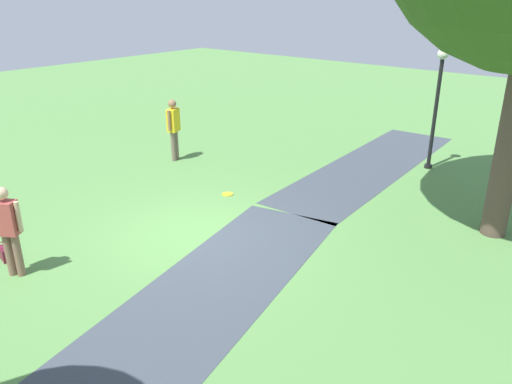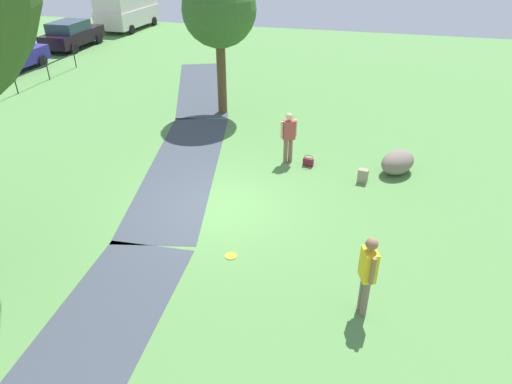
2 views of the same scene
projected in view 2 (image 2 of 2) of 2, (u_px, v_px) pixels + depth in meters
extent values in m
plane|color=#558946|center=(220.00, 206.00, 11.99)|extent=(48.00, 48.00, 0.00)
cube|color=#3B434C|center=(183.00, 166.00, 13.96)|extent=(8.25, 3.67, 0.01)
cube|color=#3B434C|center=(201.00, 87.00, 20.84)|extent=(8.20, 4.73, 0.01)
cylinder|color=brown|center=(222.00, 76.00, 17.34)|extent=(0.35, 0.35, 2.88)
sphere|color=#396029|center=(219.00, 9.00, 16.14)|extent=(2.67, 2.67, 2.67)
ellipsoid|color=slate|center=(398.00, 162.00, 13.44)|extent=(1.43, 1.32, 0.69)
cylinder|color=#805A4B|center=(286.00, 151.00, 14.02)|extent=(0.13, 0.13, 0.78)
cylinder|color=#805A4B|center=(290.00, 150.00, 14.06)|extent=(0.13, 0.13, 0.78)
cube|color=#A94540|center=(289.00, 130.00, 13.70)|extent=(0.40, 0.43, 0.58)
cylinder|color=#DEB58D|center=(282.00, 130.00, 13.62)|extent=(0.08, 0.08, 0.52)
cylinder|color=#DEB58D|center=(296.00, 128.00, 13.74)|extent=(0.08, 0.08, 0.52)
sphere|color=#DEB58D|center=(289.00, 116.00, 13.48)|extent=(0.21, 0.21, 0.21)
cylinder|color=#766356|center=(362.00, 292.00, 8.58)|extent=(0.13, 0.13, 0.84)
cylinder|color=#766356|center=(365.00, 298.00, 8.44)|extent=(0.13, 0.13, 0.84)
cube|color=yellow|center=(369.00, 265.00, 8.14)|extent=(0.42, 0.35, 0.63)
cylinder|color=#91674B|center=(365.00, 255.00, 8.31)|extent=(0.08, 0.08, 0.56)
cylinder|color=#91674B|center=(373.00, 271.00, 7.93)|extent=(0.08, 0.08, 0.56)
sphere|color=#91674B|center=(372.00, 244.00, 7.91)|extent=(0.23, 0.23, 0.23)
cube|color=maroon|center=(308.00, 162.00, 13.95)|extent=(0.18, 0.34, 0.24)
torus|color=maroon|center=(309.00, 157.00, 13.85)|extent=(0.32, 0.32, 0.02)
cube|color=navy|center=(397.00, 158.00, 14.03)|extent=(0.34, 0.30, 0.40)
cube|color=navy|center=(393.00, 159.00, 14.15)|extent=(0.20, 0.14, 0.18)
cube|color=gray|center=(363.00, 176.00, 13.03)|extent=(0.24, 0.31, 0.40)
cube|color=gray|center=(363.00, 176.00, 13.17)|extent=(0.09, 0.20, 0.18)
cylinder|color=gold|center=(231.00, 256.00, 10.17)|extent=(0.27, 0.27, 0.02)
cylinder|color=black|center=(15.00, 82.00, 19.71)|extent=(0.05, 0.05, 1.05)
cylinder|color=black|center=(47.00, 69.00, 21.55)|extent=(0.05, 0.05, 1.05)
cylinder|color=black|center=(74.00, 57.00, 23.39)|extent=(0.05, 0.05, 1.05)
cube|color=#2A208F|center=(11.00, 59.00, 22.59)|extent=(3.93, 1.59, 0.70)
cube|color=#2B3F38|center=(4.00, 47.00, 22.07)|extent=(2.05, 1.45, 0.56)
cylinder|color=black|center=(17.00, 59.00, 23.95)|extent=(0.60, 0.16, 0.60)
cylinder|color=black|center=(42.00, 61.00, 23.60)|extent=(0.60, 0.16, 0.60)
cylinder|color=black|center=(9.00, 74.00, 21.58)|extent=(0.60, 0.16, 0.60)
cube|color=black|center=(73.00, 37.00, 27.16)|extent=(4.38, 1.82, 0.70)
cube|color=#283948|center=(68.00, 26.00, 26.62)|extent=(2.29, 1.64, 0.56)
cylinder|color=black|center=(74.00, 37.00, 28.64)|extent=(0.60, 0.17, 0.60)
cylinder|color=black|center=(99.00, 39.00, 28.29)|extent=(0.60, 0.17, 0.60)
cylinder|color=black|center=(48.00, 47.00, 26.38)|extent=(0.60, 0.17, 0.60)
cylinder|color=black|center=(74.00, 48.00, 26.03)|extent=(0.60, 0.17, 0.60)
cube|color=silver|center=(128.00, 16.00, 32.05)|extent=(5.22, 2.48, 1.10)
cube|color=silver|center=(126.00, 1.00, 31.54)|extent=(4.96, 2.35, 0.90)
cylinder|color=black|center=(127.00, 20.00, 33.92)|extent=(0.61, 0.19, 0.60)
cylinder|color=black|center=(154.00, 21.00, 33.35)|extent=(0.61, 0.19, 0.60)
cylinder|color=black|center=(102.00, 28.00, 31.30)|extent=(0.61, 0.19, 0.60)
cylinder|color=black|center=(132.00, 30.00, 30.73)|extent=(0.61, 0.19, 0.60)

